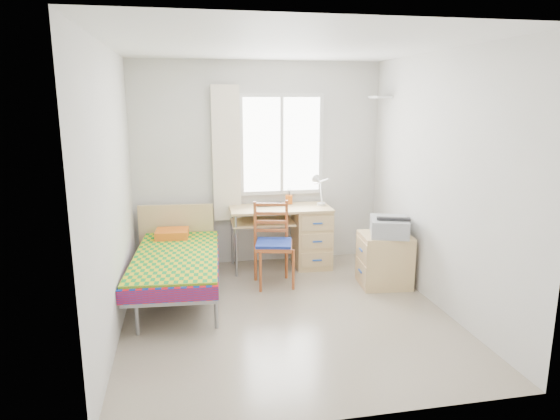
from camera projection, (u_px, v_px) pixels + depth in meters
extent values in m
plane|color=#BCAD93|center=(286.00, 313.00, 5.06)|extent=(3.50, 3.50, 0.00)
plane|color=white|center=(287.00, 46.00, 4.49)|extent=(3.50, 3.50, 0.00)
plane|color=silver|center=(259.00, 164.00, 6.45)|extent=(3.20, 0.00, 3.20)
plane|color=silver|center=(112.00, 193.00, 4.48)|extent=(0.00, 3.50, 3.50)
plane|color=silver|center=(440.00, 182.00, 5.08)|extent=(0.00, 3.50, 3.50)
cube|color=white|center=(282.00, 145.00, 6.44)|extent=(1.10, 0.04, 1.30)
cube|color=white|center=(282.00, 145.00, 6.43)|extent=(1.00, 0.02, 1.20)
cube|color=white|center=(282.00, 145.00, 6.42)|extent=(0.04, 0.02, 1.20)
cube|color=white|center=(226.00, 154.00, 6.27)|extent=(0.35, 0.05, 1.70)
cube|color=white|center=(380.00, 97.00, 6.21)|extent=(0.20, 0.32, 0.03)
cube|color=gray|center=(177.00, 268.00, 5.43)|extent=(1.00, 1.98, 0.06)
cube|color=red|center=(177.00, 262.00, 5.41)|extent=(1.04, 2.00, 0.13)
cube|color=gold|center=(176.00, 255.00, 5.38)|extent=(1.01, 1.88, 0.03)
cube|color=tan|center=(176.00, 225.00, 6.26)|extent=(0.93, 0.12, 0.53)
cube|color=#E45819|center=(172.00, 234.00, 6.00)|extent=(0.41, 0.35, 0.10)
cylinder|color=gray|center=(137.00, 319.00, 4.57)|extent=(0.04, 0.04, 0.31)
cylinder|color=gray|center=(207.00, 257.00, 6.36)|extent=(0.04, 0.04, 0.31)
cube|color=tan|center=(280.00, 208.00, 6.29)|extent=(1.29, 0.62, 0.03)
cube|color=tan|center=(311.00, 237.00, 6.46)|extent=(0.46, 0.58, 0.76)
cube|color=tan|center=(262.00, 222.00, 6.29)|extent=(0.79, 0.57, 0.02)
cylinder|color=gray|center=(236.00, 246.00, 6.04)|extent=(0.03, 0.03, 0.76)
cylinder|color=gray|center=(232.00, 236.00, 6.50)|extent=(0.03, 0.03, 0.76)
cube|color=#A0511F|center=(274.00, 246.00, 5.74)|extent=(0.50, 0.50, 0.04)
cube|color=navy|center=(274.00, 243.00, 5.73)|extent=(0.48, 0.48, 0.04)
cube|color=#A0511F|center=(271.00, 218.00, 5.86)|extent=(0.37, 0.11, 0.42)
cylinder|color=#A0511F|center=(260.00, 272.00, 5.58)|extent=(0.03, 0.03, 0.47)
cylinder|color=#A0511F|center=(287.00, 240.00, 5.96)|extent=(0.04, 0.04, 0.96)
cube|color=tan|center=(384.00, 260.00, 5.78)|extent=(0.60, 0.55, 0.61)
cube|color=tan|center=(362.00, 250.00, 5.69)|extent=(0.05, 0.46, 0.22)
cube|color=tan|center=(361.00, 271.00, 5.75)|extent=(0.05, 0.46, 0.22)
cube|color=#A9ACB1|center=(389.00, 227.00, 5.67)|extent=(0.54, 0.58, 0.19)
cube|color=black|center=(390.00, 218.00, 5.64)|extent=(0.43, 0.47, 0.02)
imported|color=black|center=(270.00, 205.00, 6.35)|extent=(0.34, 0.23, 0.03)
cylinder|color=#E45819|center=(289.00, 200.00, 6.48)|extent=(0.10, 0.10, 0.11)
cylinder|color=white|center=(321.00, 204.00, 6.40)|extent=(0.11, 0.11, 0.03)
cylinder|color=white|center=(321.00, 192.00, 6.37)|extent=(0.02, 0.13, 0.29)
cylinder|color=white|center=(322.00, 181.00, 6.25)|extent=(0.14, 0.26, 0.12)
cone|color=white|center=(318.00, 180.00, 6.13)|extent=(0.15, 0.17, 0.14)
imported|color=gray|center=(266.00, 223.00, 6.34)|extent=(0.22, 0.28, 0.02)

